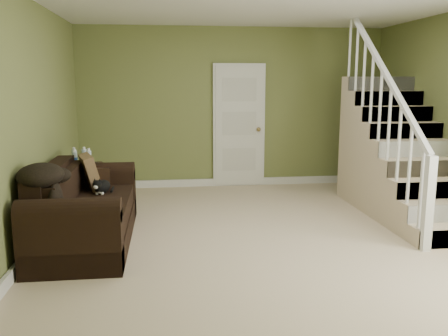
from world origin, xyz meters
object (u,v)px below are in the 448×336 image
object	(u,v)px
sofa	(83,213)
side_table	(85,191)
cat	(102,187)
banana	(87,211)

from	to	relation	value
sofa	side_table	bearing A→B (deg)	98.23
sofa	side_table	size ratio (longest dim) A/B	2.35
side_table	cat	world-z (taller)	side_table
sofa	side_table	distance (m)	1.00
side_table	cat	xyz separation A→B (m)	(0.31, -0.63, 0.19)
sofa	banana	size ratio (longest dim) A/B	10.78
sofa	cat	size ratio (longest dim) A/B	4.89
sofa	side_table	world-z (taller)	side_table
side_table	cat	distance (m)	0.73
banana	side_table	bearing A→B (deg)	97.18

